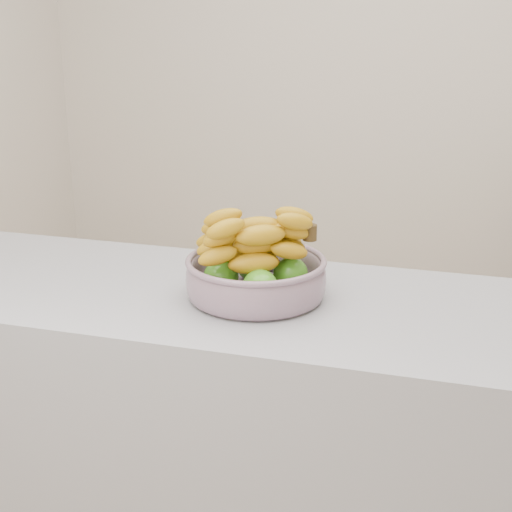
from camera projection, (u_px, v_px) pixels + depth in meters
The scene contains 3 objects.
ground at pixel (315, 509), 2.32m from camera, with size 4.00×4.00×0.00m, color #98825D.
counter at pixel (284, 467), 1.78m from camera, with size 2.00×0.60×0.90m, color gray.
fruit_bowl at pixel (256, 271), 1.63m from camera, with size 0.32×0.32×0.19m.
Camera 1 is at (0.36, -1.92, 1.51)m, focal length 50.00 mm.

